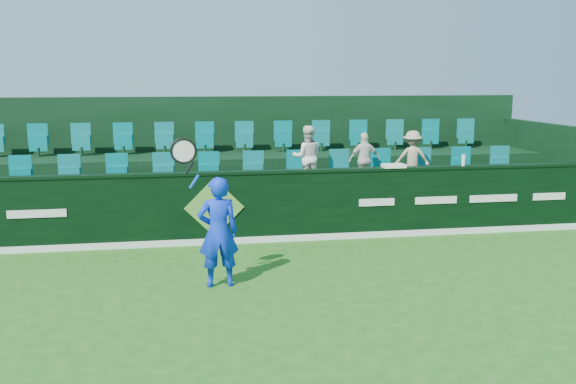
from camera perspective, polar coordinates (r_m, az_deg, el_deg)
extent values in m
plane|color=#236217|center=(8.30, -4.91, -11.50)|extent=(60.00, 60.00, 0.00)
cube|color=black|center=(11.95, -6.60, -1.53)|extent=(16.00, 0.20, 1.30)
cube|color=black|center=(11.83, -6.66, 1.68)|extent=(16.00, 0.24, 0.05)
cube|color=white|center=(11.98, -6.51, -4.40)|extent=(16.00, 0.02, 0.12)
cube|color=#5D9937|center=(11.83, -6.57, -1.40)|extent=(1.10, 0.02, 1.10)
cube|color=white|center=(12.08, -21.43, -1.81)|extent=(1.00, 0.01, 0.14)
cube|color=white|center=(12.39, 7.90, -0.91)|extent=(0.70, 0.01, 0.14)
cube|color=white|center=(12.80, 13.03, -0.72)|extent=(0.85, 0.01, 0.14)
cube|color=white|center=(13.30, 17.80, -0.54)|extent=(1.00, 0.01, 0.14)
cube|color=white|center=(13.90, 22.20, -0.36)|extent=(0.70, 0.01, 0.14)
cube|color=black|center=(13.08, -6.85, -1.63)|extent=(16.00, 2.00, 0.80)
cube|color=black|center=(14.90, -7.25, 0.79)|extent=(16.00, 1.80, 1.30)
cube|color=black|center=(15.80, -7.47, 3.70)|extent=(16.00, 0.20, 2.60)
cube|color=black|center=(16.25, 21.97, 2.15)|extent=(0.20, 4.00, 2.00)
cube|color=#0C7476|center=(13.35, -7.00, 1.66)|extent=(13.50, 0.50, 0.60)
cube|color=#0C7476|center=(15.07, -7.38, 4.53)|extent=(13.50, 0.50, 0.60)
imported|color=#0D31E5|center=(9.48, -6.22, -3.56)|extent=(0.63, 0.44, 1.64)
cylinder|color=#143FBF|center=(9.21, -8.33, 0.93)|extent=(0.16, 0.04, 0.21)
cylinder|color=black|center=(9.18, -8.73, 2.15)|extent=(0.14, 0.03, 0.18)
torus|color=black|center=(9.15, -9.28, 3.62)|extent=(0.52, 0.04, 0.52)
cylinder|color=silver|center=(9.15, -9.28, 3.62)|extent=(0.43, 0.01, 0.43)
imported|color=white|center=(13.17, 1.71, 3.13)|extent=(0.68, 0.55, 1.29)
imported|color=white|center=(13.47, 6.82, 2.88)|extent=(0.67, 0.28, 1.13)
imported|color=tan|center=(13.81, 10.99, 2.98)|extent=(0.83, 0.60, 1.15)
cube|color=white|center=(12.49, 9.37, 2.32)|extent=(0.43, 0.28, 0.06)
cylinder|color=white|center=(13.01, 15.32, 2.75)|extent=(0.07, 0.07, 0.22)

